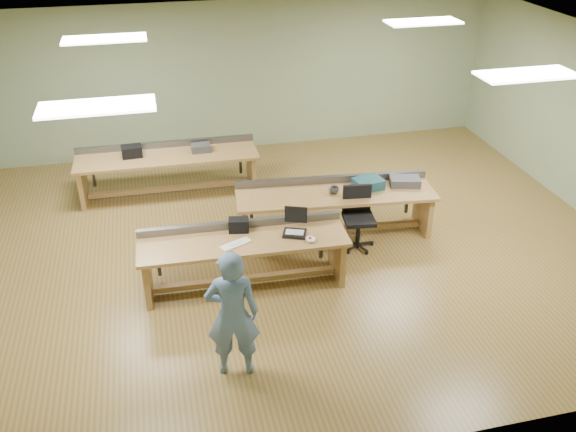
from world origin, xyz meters
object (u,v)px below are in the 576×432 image
object	(u,v)px
parts_bin_teal	(368,184)
workbench_front	(244,251)
workbench_mid	(335,202)
mug	(335,190)
camera_bag	(239,225)
parts_bin_grey	(405,181)
task_chair	(358,226)
person	(233,314)
laptop_base	(295,233)
workbench_back	(168,164)
drinks_can	(329,191)

from	to	relation	value
parts_bin_teal	workbench_front	bearing A→B (deg)	-154.22
workbench_mid	mug	world-z (taller)	workbench_mid
workbench_front	parts_bin_teal	size ratio (longest dim) A/B	6.49
camera_bag	workbench_front	bearing A→B (deg)	-73.87
workbench_front	parts_bin_grey	distance (m)	2.96
task_chair	parts_bin_teal	xyz separation A→B (m)	(0.30, 0.44, 0.47)
person	laptop_base	distance (m)	1.95
workbench_mid	parts_bin_teal	distance (m)	0.60
laptop_base	task_chair	xyz separation A→B (m)	(1.16, 0.66, -0.41)
mug	task_chair	bearing A→B (deg)	-56.45
workbench_back	parts_bin_teal	world-z (taller)	parts_bin_teal
camera_bag	parts_bin_grey	world-z (taller)	camera_bag
laptop_base	mug	xyz separation A→B (m)	(0.90, 1.06, 0.04)
workbench_mid	drinks_can	size ratio (longest dim) A/B	29.69
parts_bin_grey	mug	world-z (taller)	parts_bin_grey
laptop_base	drinks_can	distance (m)	1.33
workbench_front	drinks_can	world-z (taller)	workbench_front
mug	laptop_base	bearing A→B (deg)	-130.24
drinks_can	person	bearing A→B (deg)	-125.59
workbench_front	task_chair	size ratio (longest dim) A/B	2.97
task_chair	parts_bin_grey	size ratio (longest dim) A/B	2.06
workbench_front	workbench_mid	size ratio (longest dim) A/B	0.91
task_chair	parts_bin_grey	xyz separation A→B (m)	(0.90, 0.42, 0.46)
person	camera_bag	xyz separation A→B (m)	(0.38, 1.88, 0.02)
parts_bin_grey	mug	distance (m)	1.17
workbench_back	task_chair	bearing A→B (deg)	-41.29
workbench_back	parts_bin_teal	bearing A→B (deg)	-32.93
task_chair	parts_bin_teal	distance (m)	0.71
workbench_front	parts_bin_grey	bearing A→B (deg)	22.30
workbench_front	task_chair	distance (m)	1.97
laptop_base	camera_bag	distance (m)	0.78
workbench_front	workbench_back	bearing A→B (deg)	107.39
camera_bag	parts_bin_grey	xyz separation A→B (m)	(2.79, 0.80, -0.03)
camera_bag	parts_bin_grey	distance (m)	2.91
laptop_base	parts_bin_teal	distance (m)	1.83
mug	drinks_can	xyz separation A→B (m)	(-0.09, -0.00, -0.00)
workbench_back	camera_bag	bearing A→B (deg)	-72.84
person	drinks_can	xyz separation A→B (m)	(1.91, 2.67, -0.02)
parts_bin_teal	drinks_can	distance (m)	0.66
workbench_mid	laptop_base	world-z (taller)	workbench_mid
workbench_back	drinks_can	distance (m)	3.15
person	camera_bag	bearing A→B (deg)	-92.61
parts_bin_grey	mug	size ratio (longest dim) A/B	3.47
person	task_chair	xyz separation A→B (m)	(2.27, 2.27, -0.47)
person	laptop_base	world-z (taller)	person
workbench_mid	workbench_back	distance (m)	3.21
person	mug	world-z (taller)	person
workbench_front	workbench_back	world-z (taller)	same
person	workbench_back	bearing A→B (deg)	-75.99
workbench_mid	drinks_can	bearing A→B (deg)	-155.98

